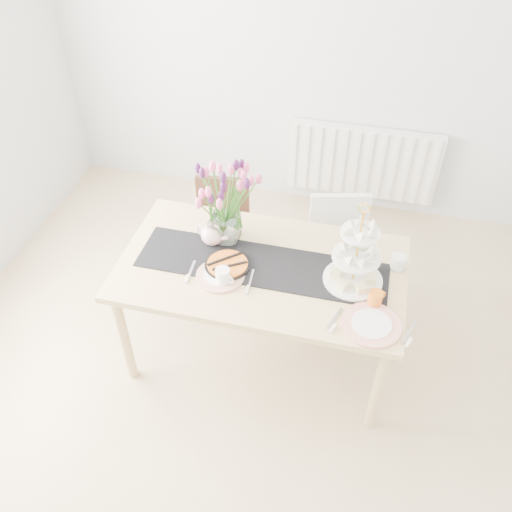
% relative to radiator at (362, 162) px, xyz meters
% --- Properties ---
extents(room_shell, '(4.50, 4.50, 4.50)m').
position_rel_radiator_xyz_m(room_shell, '(-0.50, -2.19, 0.85)').
color(room_shell, tan).
rests_on(room_shell, ground).
extents(radiator, '(1.20, 0.08, 0.60)m').
position_rel_radiator_xyz_m(radiator, '(0.00, 0.00, 0.00)').
color(radiator, white).
rests_on(radiator, room_shell).
extents(dining_table, '(1.60, 0.90, 0.75)m').
position_rel_radiator_xyz_m(dining_table, '(-0.44, -1.69, 0.22)').
color(dining_table, tan).
rests_on(dining_table, ground).
extents(chair_brown, '(0.44, 0.44, 0.75)m').
position_rel_radiator_xyz_m(chair_brown, '(-0.89, -1.00, -0.02)').
color(chair_brown, '#341E12').
rests_on(chair_brown, ground).
extents(chair_white, '(0.47, 0.47, 0.79)m').
position_rel_radiator_xyz_m(chair_white, '(-0.06, -1.06, 0.00)').
color(chair_white, silver).
rests_on(chair_white, ground).
extents(table_runner, '(1.40, 0.35, 0.01)m').
position_rel_radiator_xyz_m(table_runner, '(-0.44, -1.69, 0.30)').
color(table_runner, black).
rests_on(table_runner, dining_table).
extents(tulip_vase, '(0.59, 0.59, 0.50)m').
position_rel_radiator_xyz_m(tulip_vase, '(-0.70, -1.51, 0.62)').
color(tulip_vase, silver).
rests_on(tulip_vase, dining_table).
extents(cake_stand, '(0.32, 0.32, 0.47)m').
position_rel_radiator_xyz_m(cake_stand, '(0.07, -1.69, 0.44)').
color(cake_stand, gold).
rests_on(cake_stand, dining_table).
extents(teapot, '(0.26, 0.23, 0.14)m').
position_rel_radiator_xyz_m(teapot, '(-0.76, -1.57, 0.37)').
color(teapot, silver).
rests_on(teapot, dining_table).
extents(cream_jug, '(0.10, 0.10, 0.08)m').
position_rel_radiator_xyz_m(cream_jug, '(0.30, -1.52, 0.34)').
color(cream_jug, white).
rests_on(cream_jug, dining_table).
extents(tart_tin, '(0.25, 0.25, 0.03)m').
position_rel_radiator_xyz_m(tart_tin, '(-0.62, -1.74, 0.31)').
color(tart_tin, black).
rests_on(tart_tin, dining_table).
extents(mug_white, '(0.10, 0.10, 0.09)m').
position_rel_radiator_xyz_m(mug_white, '(-0.61, -1.86, 0.35)').
color(mug_white, white).
rests_on(mug_white, dining_table).
extents(mug_orange, '(0.11, 0.11, 0.09)m').
position_rel_radiator_xyz_m(mug_orange, '(0.20, -1.83, 0.34)').
color(mug_orange, orange).
rests_on(mug_orange, dining_table).
extents(plate_left, '(0.28, 0.28, 0.01)m').
position_rel_radiator_xyz_m(plate_left, '(-0.64, -1.82, 0.31)').
color(plate_left, silver).
rests_on(plate_left, dining_table).
extents(plate_right, '(0.39, 0.39, 0.02)m').
position_rel_radiator_xyz_m(plate_right, '(0.20, -1.98, 0.31)').
color(plate_right, silver).
rests_on(plate_right, dining_table).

